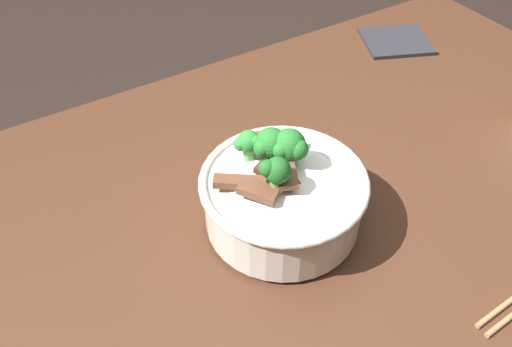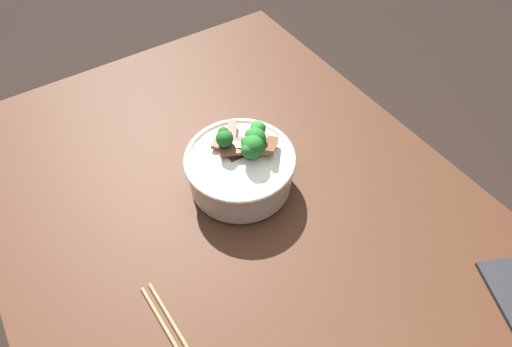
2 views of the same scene
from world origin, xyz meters
TOP-DOWN VIEW (x-y plane):
  - dining_table at (0.00, 0.00)m, footprint 1.31×0.93m
  - rice_bowl at (0.09, -0.04)m, footprint 0.23×0.23m
  - folded_napkin at (-0.40, -0.33)m, footprint 0.17×0.17m

SIDE VIEW (x-z plane):
  - dining_table at x=0.00m, z-range 0.30..1.12m
  - folded_napkin at x=-0.40m, z-range 0.82..0.82m
  - rice_bowl at x=0.09m, z-range 0.80..0.95m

